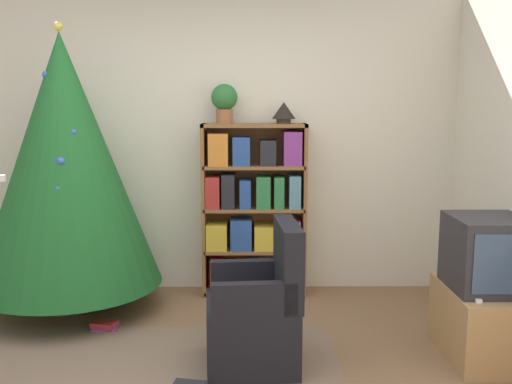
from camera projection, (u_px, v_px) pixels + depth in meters
The scene contains 10 objects.
wall_back at pixel (203, 143), 5.02m from camera, with size 8.00×0.10×2.60m.
bookshelf at pixel (255, 212), 4.89m from camera, with size 0.89×0.29×1.48m.
tv_stand at pixel (483, 322), 3.73m from camera, with size 0.49×0.72×0.46m.
television at pixel (487, 253), 3.65m from camera, with size 0.46×0.51×0.47m.
game_remote at pixel (476, 298), 3.47m from camera, with size 0.04×0.12×0.02m.
christmas_tree at pixel (65, 162), 4.42m from camera, with size 1.43×1.43×2.25m.
armchair at pixel (258, 316), 3.59m from camera, with size 0.61×0.60×0.92m.
potted_plant at pixel (224, 101), 4.75m from camera, with size 0.22×0.22×0.33m.
table_lamp at pixel (284, 111), 4.77m from camera, with size 0.20×0.20×0.18m.
book_pile_near_tree at pixel (105, 325), 4.20m from camera, with size 0.20×0.17×0.06m.
Camera 1 is at (0.43, -2.91, 1.66)m, focal length 40.00 mm.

